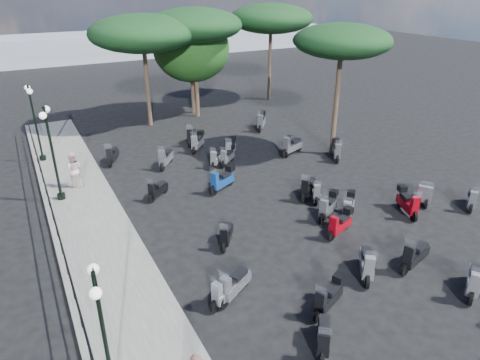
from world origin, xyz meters
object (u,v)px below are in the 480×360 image
scooter_0 (329,297)px  scooter_28 (288,146)px  scooter_10 (216,158)px  scooter_26 (428,194)px  scooter_27 (337,150)px  scooter_17 (198,142)px  pedestrian_far (73,170)px  scooter_19 (340,224)px  scooter_21 (328,207)px  scooter_31 (472,199)px  scooter_16 (228,156)px  pine_0 (194,25)px  broadleaf_tree (191,49)px  pine_2 (143,33)px  pine_3 (342,41)px  scooter_11 (192,136)px  scooter_12 (415,256)px  scooter_7 (323,336)px  scooter_8 (226,235)px  scooter_22 (231,149)px  scooter_2 (234,285)px  scooter_13 (474,281)px  scooter_25 (408,203)px  scooter_29 (261,121)px  scooter_14 (308,188)px  lamp_post_2 (35,118)px  scooter_20 (348,208)px  scooter_1 (227,291)px  scooter_5 (112,155)px  scooter_3 (157,190)px  scooter_9 (222,180)px  lamp_post_1 (52,148)px  pine_1 (271,19)px  scooter_4 (166,158)px  scooter_30 (421,193)px  scooter_6 (367,264)px

scooter_0 → scooter_28: scooter_0 is taller
scooter_10 → scooter_26: bearing=171.2°
scooter_27 → scooter_17: bearing=-3.3°
pedestrian_far → scooter_26: bearing=162.0°
scooter_19 → scooter_21: 1.39m
scooter_19 → scooter_31: scooter_19 is taller
scooter_16 → scooter_19: (0.72, -8.52, 0.03)m
pedestrian_far → scooter_21: bearing=153.9°
scooter_28 → pine_0: size_ratio=0.18×
scooter_27 → scooter_26: bearing=126.3°
broadleaf_tree → pine_2: 4.34m
pedestrian_far → pine_3: 15.02m
scooter_11 → scooter_12: 15.42m
scooter_28 → scooter_7: bearing=96.2°
scooter_8 → scooter_22: bearing=-81.6°
scooter_2 → scooter_13: 7.65m
scooter_16 → scooter_25: size_ratio=0.77×
scooter_29 → scooter_14: bearing=110.3°
scooter_13 → pine_2: bearing=-22.9°
pedestrian_far → scooter_11: bearing=-141.5°
lamp_post_2 → scooter_11: size_ratio=2.68×
scooter_26 → scooter_27: size_ratio=0.89×
scooter_20 → pine_2: 17.70m
scooter_1 → scooter_26: 11.07m
scooter_0 → scooter_2: scooter_2 is taller
scooter_31 → scooter_26: bearing=10.7°
lamp_post_2 → scooter_5: (3.39, -1.95, -2.07)m
scooter_1 → pine_2: bearing=-33.9°
scooter_0 → scooter_27: size_ratio=1.02×
scooter_3 → scooter_16: size_ratio=0.98×
scooter_9 → scooter_19: 6.22m
scooter_8 → scooter_22: (4.18, 7.87, 0.09)m
lamp_post_2 → scooter_12: 19.63m
scooter_5 → scooter_31: size_ratio=1.17×
lamp_post_1 → pine_0: (10.76, 9.55, 3.79)m
scooter_7 → broadleaf_tree: broadleaf_tree is taller
scooter_2 → scooter_31: size_ratio=1.16×
scooter_12 → pine_1: pine_1 is taller
scooter_21 → scooter_3: bearing=18.0°
scooter_16 → scooter_26: scooter_26 is taller
scooter_2 → pine_3: 14.82m
scooter_1 → scooter_5: (-0.54, 13.03, 0.03)m
scooter_27 → broadleaf_tree: broadleaf_tree is taller
broadleaf_tree → pine_2: bearing=-159.7°
scooter_4 → pine_0: bearing=-84.8°
scooter_28 → broadleaf_tree: broadleaf_tree is taller
broadleaf_tree → scooter_30: bearing=-78.9°
pedestrian_far → scooter_6: 13.95m
scooter_12 → scooter_16: 11.54m
scooter_0 → pine_2: bearing=-25.3°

